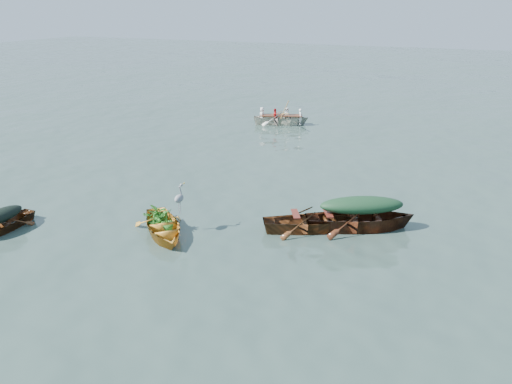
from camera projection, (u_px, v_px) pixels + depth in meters
ground at (212, 215)px, 16.49m from camera, size 140.00×140.00×0.00m
yellow_dinghy at (163, 234)px, 15.12m from camera, size 3.40×3.44×0.92m
dark_covered_boat at (1, 231)px, 15.33m from camera, size 1.15×3.07×0.73m
green_tarp_boat at (360, 229)px, 15.46m from camera, size 4.84×3.45×1.11m
open_wooden_boat at (311, 231)px, 15.38m from camera, size 4.26×3.08×0.95m
rowed_boat at (281, 125)px, 28.64m from camera, size 4.55×2.75×1.04m
green_tarp_cover at (362, 205)px, 15.17m from camera, size 2.66×1.90×0.52m
thwart_benches at (312, 216)px, 15.20m from camera, size 2.19×1.66×0.04m
heron at (179, 203)px, 15.01m from camera, size 0.48×0.48×0.92m
dinghy_weeds at (159, 205)px, 15.34m from camera, size 1.13×1.13×0.60m
rowers at (281, 109)px, 28.32m from camera, size 3.28×2.17×0.76m
oars at (281, 115)px, 28.45m from camera, size 1.47×2.65×0.06m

